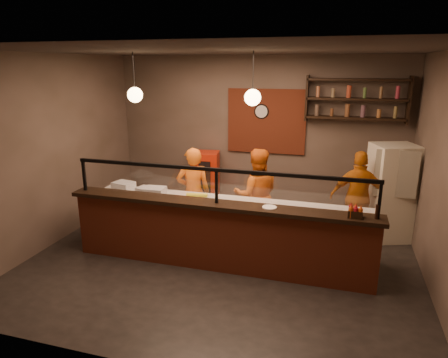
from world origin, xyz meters
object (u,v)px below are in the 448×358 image
(cook_left, at_px, (193,192))
(fridge, at_px, (391,192))
(cook_right, at_px, (358,198))
(pizza_dough, at_px, (247,207))
(pepper_mill, at_px, (377,212))
(red_cooler, at_px, (206,181))
(cook_mid, at_px, (256,195))
(wall_clock, at_px, (262,111))
(condiment_caddy, at_px, (355,214))

(cook_left, xyz_separation_m, fridge, (3.38, 0.87, 0.04))
(cook_right, height_order, fridge, fridge)
(pizza_dough, distance_m, pepper_mill, 1.89)
(fridge, bearing_deg, red_cooler, 152.23)
(cook_mid, height_order, fridge, fridge)
(cook_right, bearing_deg, cook_left, 7.42)
(cook_left, xyz_separation_m, red_cooler, (-0.23, 1.37, -0.19))
(fridge, bearing_deg, cook_mid, 178.23)
(red_cooler, bearing_deg, fridge, -17.51)
(cook_right, height_order, pizza_dough, cook_right)
(wall_clock, distance_m, cook_left, 2.29)
(cook_right, relative_size, fridge, 0.95)
(cook_mid, bearing_deg, pizza_dough, 74.08)
(cook_right, relative_size, red_cooler, 1.29)
(cook_left, xyz_separation_m, condiment_caddy, (2.71, -1.12, 0.30))
(cook_mid, xyz_separation_m, cook_right, (1.70, 0.41, -0.01))
(wall_clock, distance_m, red_cooler, 1.87)
(wall_clock, height_order, condiment_caddy, wall_clock)
(fridge, distance_m, red_cooler, 3.65)
(cook_left, distance_m, cook_right, 2.88)
(fridge, bearing_deg, pizza_dough, -164.88)
(wall_clock, xyz_separation_m, red_cooler, (-1.11, -0.31, -1.47))
(cook_right, xyz_separation_m, pizza_dough, (-1.68, -1.23, 0.09))
(cook_left, relative_size, condiment_caddy, 8.86)
(cook_left, xyz_separation_m, cook_mid, (1.12, 0.13, 0.01))
(pizza_dough, relative_size, condiment_caddy, 2.60)
(pizza_dough, bearing_deg, pepper_mill, -12.28)
(cook_mid, bearing_deg, red_cooler, -60.03)
(cook_mid, xyz_separation_m, pepper_mill, (1.85, -1.22, 0.33))
(pepper_mill, bearing_deg, fridge, 78.47)
(pepper_mill, bearing_deg, pizza_dough, 167.72)
(wall_clock, bearing_deg, cook_mid, -81.00)
(wall_clock, bearing_deg, fridge, -17.96)
(cook_left, xyz_separation_m, cook_right, (2.83, 0.54, -0.00))
(cook_left, bearing_deg, fridge, 171.54)
(red_cooler, bearing_deg, pepper_mill, -47.11)
(cook_mid, relative_size, cook_right, 1.02)
(cook_left, bearing_deg, cook_mid, 163.67)
(cook_mid, relative_size, pizza_dough, 3.46)
(fridge, xyz_separation_m, condiment_caddy, (-0.67, -1.99, 0.26))
(cook_mid, bearing_deg, cook_right, 175.92)
(wall_clock, relative_size, red_cooler, 0.24)
(fridge, relative_size, pizza_dough, 3.56)
(wall_clock, relative_size, pepper_mill, 1.53)
(cook_left, bearing_deg, wall_clock, -140.44)
(cook_left, bearing_deg, pepper_mill, 136.96)
(cook_right, xyz_separation_m, pepper_mill, (0.15, -1.63, 0.35))
(red_cooler, bearing_deg, condiment_caddy, -49.81)
(pepper_mill, bearing_deg, wall_clock, 127.15)
(cook_right, bearing_deg, red_cooler, -18.50)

